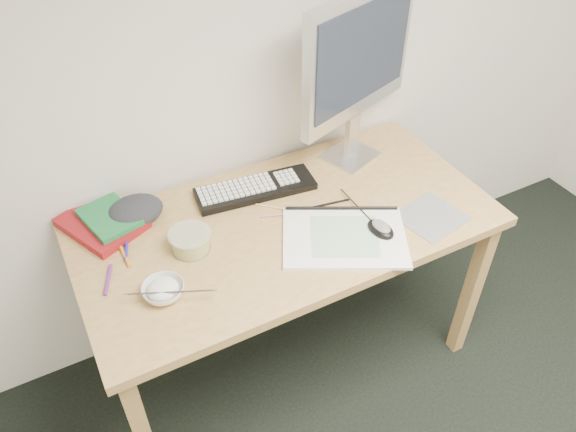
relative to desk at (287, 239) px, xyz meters
name	(u,v)px	position (x,y,z in m)	size (l,w,h in m)	color
desk	(287,239)	(0.00, 0.00, 0.00)	(1.40, 0.70, 0.75)	tan
mousepad	(431,217)	(0.44, -0.21, 0.08)	(0.21, 0.19, 0.00)	slate
sketchpad	(344,237)	(0.12, -0.16, 0.09)	(0.40, 0.28, 0.01)	white
keyboard	(255,189)	(-0.03, 0.19, 0.09)	(0.43, 0.14, 0.03)	black
monitor	(359,60)	(0.39, 0.22, 0.48)	(0.53, 0.22, 0.63)	silver
mouse	(381,227)	(0.24, -0.19, 0.11)	(0.07, 0.11, 0.04)	black
rice_bowl	(163,291)	(-0.47, -0.12, 0.10)	(0.12, 0.12, 0.04)	white
chopsticks	(170,292)	(-0.46, -0.16, 0.12)	(0.02, 0.02, 0.25)	#ADAEB0
fruit_tub	(190,241)	(-0.33, 0.03, 0.11)	(0.13, 0.13, 0.07)	#E2DE4F
book_red	(102,223)	(-0.55, 0.27, 0.10)	(0.20, 0.27, 0.03)	maroon
book_green	(109,217)	(-0.53, 0.26, 0.12)	(0.15, 0.20, 0.02)	#1B6F38
cloth_lump	(135,211)	(-0.44, 0.25, 0.11)	(0.15, 0.13, 0.06)	#292B31
pencil_pink	(288,214)	(0.02, 0.03, 0.09)	(0.01, 0.01, 0.19)	#CC667F
pencil_tan	(278,208)	(0.00, 0.07, 0.09)	(0.01, 0.01, 0.16)	tan
pencil_black	(322,205)	(0.14, 0.01, 0.09)	(0.01, 0.01, 0.20)	black
marker_blue	(126,247)	(-0.51, 0.12, 0.09)	(0.01, 0.01, 0.12)	#221FA8
marker_orange	(124,254)	(-0.53, 0.10, 0.09)	(0.01, 0.01, 0.12)	orange
marker_purple	(108,280)	(-0.60, 0.01, 0.09)	(0.01, 0.01, 0.12)	#692380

